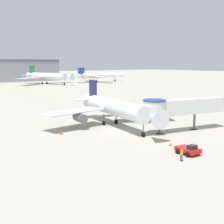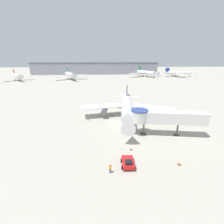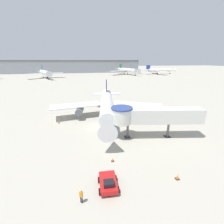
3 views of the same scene
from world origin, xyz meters
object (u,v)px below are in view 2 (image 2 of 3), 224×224
(background_jet_teal_tail, at_px, (70,75))
(background_jet_red_tail, at_px, (17,76))
(ground_crew_marshaller, at_px, (110,168))
(background_jet_green_tail, at_px, (146,73))
(main_airplane, at_px, (127,107))
(traffic_cone_apron_front, at_px, (180,163))
(jet_bridge, at_px, (163,117))
(pushback_tug_red, at_px, (128,162))
(traffic_cone_port_wing, at_px, (88,119))
(background_jet_blue_tail, at_px, (179,73))
(traffic_cone_near_nose, at_px, (131,149))

(background_jet_teal_tail, distance_m, background_jet_red_tail, 46.81)
(ground_crew_marshaller, bearing_deg, background_jet_green_tail, -77.53)
(main_airplane, bearing_deg, background_jet_teal_tail, 118.18)
(main_airplane, xyz_separation_m, traffic_cone_apron_front, (5.40, -22.83, -3.41))
(jet_bridge, height_order, pushback_tug_red, jet_bridge)
(ground_crew_marshaller, height_order, background_jet_green_tail, background_jet_green_tail)
(main_airplane, distance_m, traffic_cone_apron_front, 23.70)
(background_jet_green_tail, bearing_deg, main_airplane, -126.85)
(pushback_tug_red, xyz_separation_m, traffic_cone_port_wing, (-8.41, 22.18, -0.31))
(jet_bridge, height_order, background_jet_blue_tail, background_jet_blue_tail)
(jet_bridge, bearing_deg, background_jet_red_tail, 138.71)
(traffic_cone_apron_front, xyz_separation_m, background_jet_red_tail, (-87.54, 123.35, 4.01))
(pushback_tug_red, relative_size, traffic_cone_apron_front, 4.21)
(traffic_cone_port_wing, relative_size, background_jet_blue_tail, 0.02)
(background_jet_teal_tail, bearing_deg, traffic_cone_port_wing, -99.60)
(pushback_tug_red, bearing_deg, main_airplane, 84.26)
(ground_crew_marshaller, distance_m, background_jet_blue_tail, 174.26)
(jet_bridge, relative_size, pushback_tug_red, 5.07)
(traffic_cone_apron_front, xyz_separation_m, background_jet_teal_tail, (-40.87, 126.98, 4.45))
(ground_crew_marshaller, bearing_deg, background_jet_teal_tail, -45.93)
(background_jet_teal_tail, bearing_deg, background_jet_blue_tail, -11.87)
(traffic_cone_apron_front, bearing_deg, traffic_cone_port_wing, 127.73)
(traffic_cone_near_nose, distance_m, background_jet_blue_tail, 166.43)
(ground_crew_marshaller, bearing_deg, traffic_cone_near_nose, -95.87)
(traffic_cone_near_nose, bearing_deg, ground_crew_marshaller, -127.39)
(background_jet_red_tail, xyz_separation_m, background_jet_blue_tail, (164.70, 25.15, -0.10))
(background_jet_teal_tail, relative_size, background_jet_blue_tail, 0.89)
(pushback_tug_red, bearing_deg, ground_crew_marshaller, -151.35)
(background_jet_teal_tail, xyz_separation_m, background_jet_blue_tail, (118.03, 21.52, -0.54))
(traffic_cone_near_nose, height_order, background_jet_blue_tail, background_jet_blue_tail)
(traffic_cone_port_wing, height_order, ground_crew_marshaller, ground_crew_marshaller)
(ground_crew_marshaller, distance_m, background_jet_red_tail, 145.32)
(background_jet_green_tail, bearing_deg, jet_bridge, -122.81)
(traffic_cone_near_nose, distance_m, background_jet_red_tail, 142.64)
(traffic_cone_apron_front, height_order, background_jet_blue_tail, background_jet_blue_tail)
(pushback_tug_red, distance_m, ground_crew_marshaller, 3.56)
(traffic_cone_apron_front, height_order, background_jet_red_tail, background_jet_red_tail)
(background_jet_teal_tail, bearing_deg, background_jet_red_tail, 162.24)
(background_jet_teal_tail, bearing_deg, traffic_cone_near_nose, -96.89)
(traffic_cone_apron_front, bearing_deg, background_jet_blue_tail, 62.54)
(traffic_cone_near_nose, height_order, background_jet_green_tail, background_jet_green_tail)
(pushback_tug_red, bearing_deg, background_jet_teal_tail, 107.87)
(background_jet_teal_tail, bearing_deg, ground_crew_marshaller, -99.64)
(pushback_tug_red, height_order, traffic_cone_port_wing, pushback_tug_red)
(traffic_cone_apron_front, distance_m, background_jet_teal_tail, 133.47)
(pushback_tug_red, xyz_separation_m, background_jet_blue_tail, (86.30, 147.98, 3.62))
(jet_bridge, relative_size, background_jet_green_tail, 0.44)
(traffic_cone_near_nose, relative_size, background_jet_blue_tail, 0.02)
(traffic_cone_near_nose, bearing_deg, background_jet_teal_tail, 105.31)
(ground_crew_marshaller, bearing_deg, traffic_cone_apron_front, -143.99)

